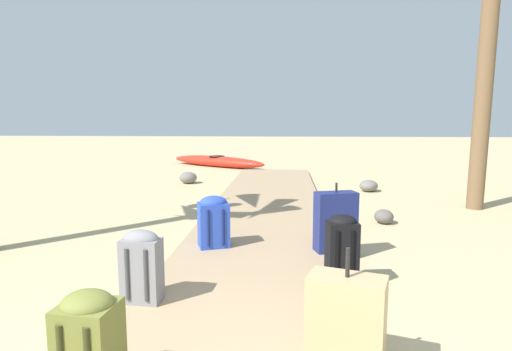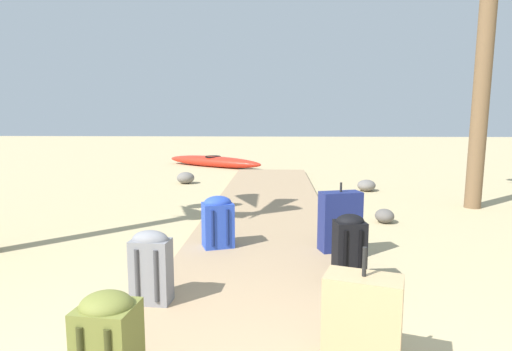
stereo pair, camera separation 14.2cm
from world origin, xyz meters
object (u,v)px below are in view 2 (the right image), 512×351
at_px(suitcase_navy, 340,221).
at_px(kayak, 213,161).
at_px(suitcase_tan, 362,322).
at_px(backpack_olive, 108,344).
at_px(backpack_black, 349,245).
at_px(backpack_blue, 218,220).
at_px(backpack_grey, 151,265).

distance_m(suitcase_navy, kayak, 9.02).
distance_m(suitcase_tan, suitcase_navy, 2.20).
xyz_separation_m(backpack_olive, suitcase_tan, (1.33, 0.36, -0.03)).
relative_size(backpack_olive, backpack_black, 0.97).
height_order(suitcase_tan, backpack_black, suitcase_tan).
bearing_deg(backpack_blue, kayak, 98.95).
bearing_deg(backpack_grey, suitcase_navy, 40.30).
bearing_deg(suitcase_tan, backpack_grey, 151.67).
distance_m(suitcase_navy, backpack_black, 0.83).
relative_size(suitcase_navy, backpack_blue, 1.29).
relative_size(backpack_grey, backpack_blue, 1.00).
bearing_deg(suitcase_tan, backpack_black, 83.48).
bearing_deg(suitcase_navy, backpack_olive, -120.91).
relative_size(suitcase_navy, backpack_black, 1.26).
xyz_separation_m(backpack_olive, kayak, (-1.16, 11.16, -0.21)).
bearing_deg(backpack_black, suitcase_navy, 87.33).
bearing_deg(backpack_black, backpack_olive, -130.89).
height_order(backpack_grey, kayak, backpack_grey).
xyz_separation_m(backpack_black, backpack_blue, (-1.30, 0.89, -0.01)).
xyz_separation_m(suitcase_tan, suitcase_navy, (0.19, 2.19, 0.05)).
distance_m(backpack_blue, kayak, 8.65).
bearing_deg(suitcase_navy, backpack_blue, 177.47).
bearing_deg(backpack_grey, backpack_olive, -83.77).
relative_size(suitcase_tan, backpack_black, 1.21).
bearing_deg(suitcase_tan, backpack_blue, 116.94).
bearing_deg(backpack_grey, backpack_black, 19.43).
height_order(backpack_olive, backpack_blue, backpack_blue).
relative_size(suitcase_tan, backpack_blue, 1.23).
bearing_deg(backpack_blue, suitcase_tan, -63.06).
bearing_deg(backpack_black, suitcase_tan, -96.52).
height_order(backpack_black, backpack_blue, backpack_black).
height_order(backpack_olive, backpack_grey, backpack_grey).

